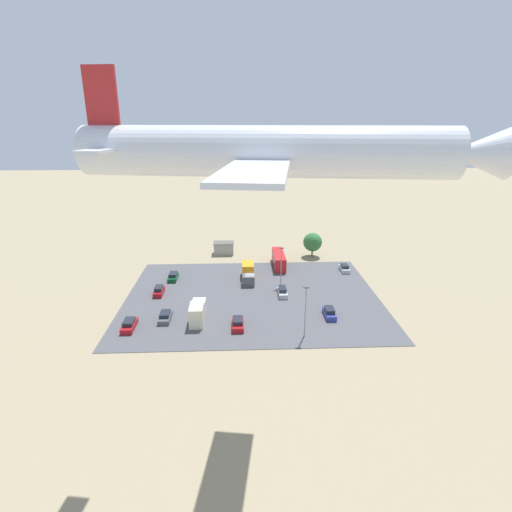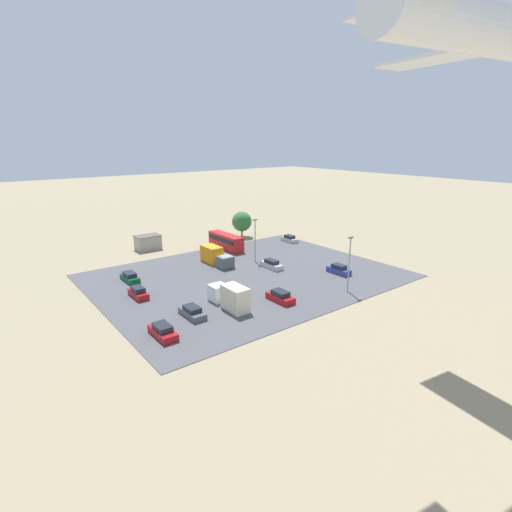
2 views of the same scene
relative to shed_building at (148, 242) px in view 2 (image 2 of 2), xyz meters
name	(u,v)px [view 2 (image 2 of 2)]	position (x,y,z in m)	size (l,w,h in m)	color
ground_plane	(226,267)	(-6.52, 20.34, -1.55)	(400.00, 400.00, 0.00)	gray
parking_lot_surface	(247,276)	(-6.52, 26.73, -1.51)	(49.41, 38.34, 0.08)	#4C4C51
shed_building	(148,242)	(0.00, 0.00, 0.00)	(5.21, 3.49, 3.08)	#9E998E
bus	(226,241)	(-13.38, 9.86, 0.25)	(2.55, 10.01, 3.20)	red
parked_car_0	(138,293)	(12.11, 24.88, -0.78)	(1.72, 4.22, 1.65)	maroon
parked_car_1	(130,277)	(10.48, 17.15, -0.84)	(1.84, 4.61, 1.50)	#0C4723
parked_car_2	(272,265)	(-12.55, 26.17, -0.81)	(1.70, 4.76, 1.59)	#ADB2B7
parked_car_3	(163,331)	(14.51, 38.51, -0.82)	(1.93, 4.65, 1.56)	maroon
parked_car_4	(280,297)	(-3.69, 38.85, -0.81)	(1.95, 4.56, 1.59)	maroon
parked_car_5	(339,270)	(-19.92, 35.70, -0.78)	(1.75, 4.35, 1.64)	navy
parked_car_6	(192,312)	(9.01, 35.70, -0.87)	(1.94, 4.50, 1.44)	#4C5156
parked_car_7	(290,239)	(-28.19, 13.77, -0.83)	(1.81, 4.11, 1.54)	#ADB2B7
parked_truck_0	(230,297)	(3.30, 36.25, 0.10)	(2.32, 7.56, 3.44)	silver
parked_truck_1	(215,256)	(-5.90, 17.61, -0.04)	(2.51, 8.13, 3.12)	#4C5156
tree_near_shed	(242,221)	(-22.59, 2.89, 2.21)	(4.75, 4.75, 6.14)	brown
light_pole_lot_centre	(255,238)	(-12.75, 20.98, 3.06)	(0.90, 0.28, 8.21)	gray
light_pole_lot_edge	(349,262)	(-14.43, 42.26, 3.30)	(0.90, 0.28, 8.68)	gray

